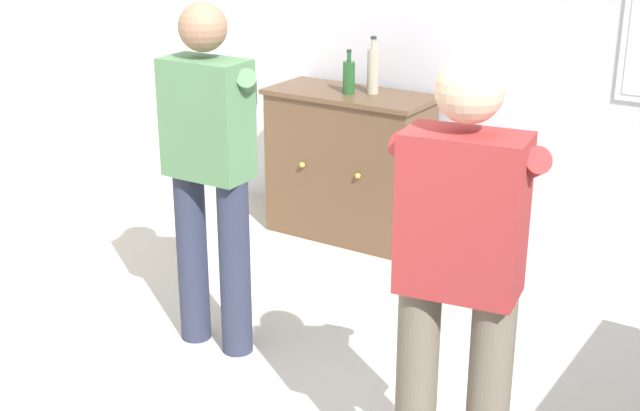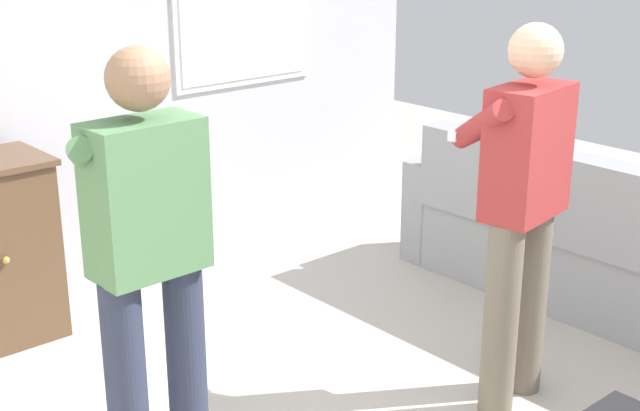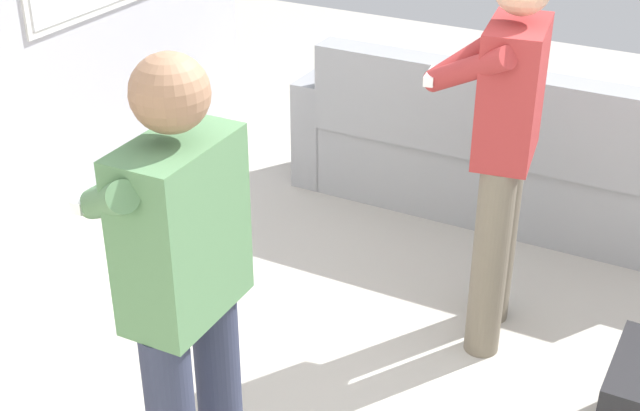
{
  "view_description": "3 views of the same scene",
  "coord_description": "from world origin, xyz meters",
  "views": [
    {
      "loc": [
        1.98,
        -2.33,
        2.18
      ],
      "look_at": [
        0.08,
        0.6,
        0.9
      ],
      "focal_mm": 50.0,
      "sensor_mm": 36.0,
      "label": 1
    },
    {
      "loc": [
        -2.07,
        -1.89,
        2.11
      ],
      "look_at": [
        0.22,
        0.72,
        0.94
      ],
      "focal_mm": 50.0,
      "sensor_mm": 36.0,
      "label": 2
    },
    {
      "loc": [
        -2.35,
        -0.68,
        2.42
      ],
      "look_at": [
        0.0,
        0.57,
        0.98
      ],
      "focal_mm": 50.0,
      "sensor_mm": 36.0,
      "label": 3
    }
  ],
  "objects": [
    {
      "name": "person_standing_right",
      "position": [
        0.89,
        0.21,
        0.94
      ],
      "size": [
        0.55,
        0.5,
        1.68
      ],
      "color": "#6B6051",
      "rests_on": "ground"
    },
    {
      "name": "couch",
      "position": [
        1.97,
        0.46,
        0.34
      ],
      "size": [
        0.57,
        2.44,
        0.9
      ],
      "color": "gray",
      "rests_on": "ground"
    },
    {
      "name": "person_standing_left",
      "position": [
        -0.6,
        0.71,
        0.94
      ],
      "size": [
        0.56,
        0.48,
        1.68
      ],
      "color": "#282D42",
      "rests_on": "ground"
    }
  ]
}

